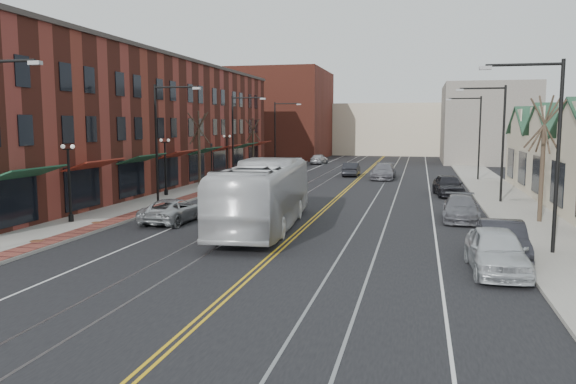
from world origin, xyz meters
The scene contains 31 objects.
ground centered at (0.00, 0.00, 0.00)m, with size 160.00×160.00×0.00m, color black.
sidewalk_left centered at (-12.00, 20.00, 0.07)m, with size 4.00×120.00×0.15m, color gray.
sidewalk_right centered at (12.00, 20.00, 0.07)m, with size 4.00×120.00×0.15m, color gray.
building_left centered at (-19.00, 27.00, 5.50)m, with size 10.00×50.00×11.00m, color maroon.
backdrop_left centered at (-16.00, 70.00, 7.00)m, with size 14.00×18.00×14.00m, color maroon.
backdrop_mid centered at (0.00, 85.00, 4.50)m, with size 22.00×14.00×9.00m, color beige.
backdrop_right centered at (15.00, 65.00, 5.50)m, with size 12.00×16.00×11.00m, color slate.
streetlight_l_1 centered at (-11.05, 16.00, 5.03)m, with size 3.33×0.25×8.00m.
streetlight_l_2 centered at (-11.05, 32.00, 5.03)m, with size 3.33×0.25×8.00m.
streetlight_l_3 centered at (-11.05, 48.00, 5.03)m, with size 3.33×0.25×8.00m.
streetlight_r_0 centered at (11.05, 6.00, 5.03)m, with size 3.33×0.25×8.00m.
streetlight_r_1 centered at (11.05, 22.00, 5.03)m, with size 3.33×0.25×8.00m.
streetlight_r_2 centered at (11.05, 38.00, 5.03)m, with size 3.33×0.25×8.00m.
lamppost_l_1 centered at (-12.80, 8.00, 2.20)m, with size 0.84×0.28×4.27m.
lamppost_l_2 centered at (-12.80, 20.00, 2.20)m, with size 0.84×0.28×4.27m.
lamppost_l_3 centered at (-12.80, 34.00, 2.20)m, with size 0.84×0.28×4.27m.
tree_left_near centered at (-12.50, 26.00, 3.51)m, with size 1.78×1.37×6.48m.
tree_left_far centered at (-12.50, 42.00, 3.28)m, with size 1.66×1.28×6.02m.
tree_right_mid centered at (12.50, 14.00, 3.75)m, with size 1.90×1.46×6.93m.
manhole_mid centered at (-11.20, 3.00, 0.16)m, with size 0.60×0.60×0.02m, color #592D19.
manhole_far centered at (-11.20, 8.00, 0.16)m, with size 0.60×0.60×0.02m, color #592D19.
traffic_signal centered at (-10.60, 24.00, 2.35)m, with size 0.18×0.15×3.80m.
transit_bus centered at (-2.00, 9.06, 1.81)m, with size 3.03×12.97×3.61m, color silver.
parked_suv centered at (-7.50, 9.79, 0.68)m, with size 2.26×4.91×1.36m, color #9DA0A3.
parked_car_a centered at (8.82, 2.59, 0.84)m, with size 1.99×4.95×1.69m, color silver.
parked_car_b centered at (9.30, 4.66, 0.80)m, with size 1.69×4.85×1.60m, color black.
parked_car_c centered at (8.30, 14.12, 0.72)m, with size 2.00×4.93×1.43m, color slate.
parked_car_d centered at (8.12, 25.43, 0.83)m, with size 1.96×4.86×1.66m, color black.
distant_car_left centered at (-1.10, 40.18, 0.74)m, with size 1.56×4.47×1.47m, color black.
distant_car_right centered at (2.45, 37.51, 0.80)m, with size 2.23×5.48×1.59m, color slate.
distant_car_far centered at (-7.52, 56.84, 0.72)m, with size 1.71×4.25×1.45m, color #A6A8AE.
Camera 1 is at (5.94, -19.09, 5.54)m, focal length 35.00 mm.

